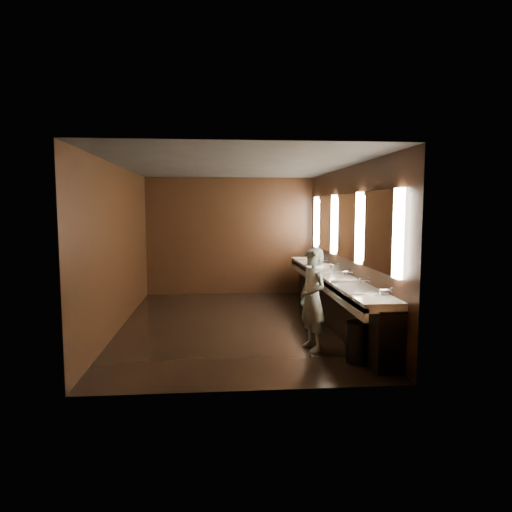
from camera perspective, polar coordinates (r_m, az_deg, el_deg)
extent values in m
plane|color=black|center=(8.26, -2.56, -8.52)|extent=(6.00, 6.00, 0.00)
cube|color=#2D2D2B|center=(8.03, -2.66, 11.21)|extent=(4.00, 6.00, 0.02)
cube|color=black|center=(11.01, -3.25, 2.50)|extent=(4.00, 0.02, 2.80)
cube|color=black|center=(5.04, -1.21, -1.64)|extent=(4.00, 0.02, 2.80)
cube|color=black|center=(8.19, -16.73, 1.05)|extent=(0.02, 6.00, 2.80)
cube|color=black|center=(8.35, 11.24, 1.28)|extent=(0.02, 6.00, 2.80)
cube|color=black|center=(8.44, 9.93, -5.47)|extent=(0.36, 5.40, 0.81)
cube|color=silver|center=(8.34, 9.35, -2.50)|extent=(0.55, 5.40, 0.12)
cube|color=silver|center=(8.29, 7.70, -3.08)|extent=(0.06, 5.40, 0.18)
cylinder|color=silver|center=(6.30, 15.96, -4.11)|extent=(0.18, 0.04, 0.04)
cylinder|color=silver|center=(7.12, 13.44, -2.90)|extent=(0.18, 0.04, 0.04)
cylinder|color=silver|center=(7.95, 11.44, -1.93)|extent=(0.18, 0.04, 0.04)
cylinder|color=silver|center=(8.79, 9.83, -1.15)|extent=(0.18, 0.04, 0.04)
cylinder|color=silver|center=(9.63, 8.50, -0.50)|extent=(0.18, 0.04, 0.04)
cylinder|color=silver|center=(10.49, 7.39, 0.04)|extent=(0.18, 0.04, 0.04)
cube|color=#F9E1C4|center=(6.05, 17.37, 2.69)|extent=(0.06, 0.22, 1.15)
cube|color=white|center=(6.80, 14.93, 3.10)|extent=(0.03, 1.32, 1.15)
cube|color=#F9E1C4|center=(7.55, 12.77, 3.42)|extent=(0.06, 0.23, 1.15)
cube|color=white|center=(8.32, 11.19, 3.68)|extent=(0.03, 1.32, 1.15)
cube|color=#F9E1C4|center=(9.09, 9.70, 3.89)|extent=(0.06, 0.23, 1.15)
cube|color=white|center=(9.87, 8.62, 4.07)|extent=(0.03, 1.32, 1.15)
cube|color=#F9E1C4|center=(10.64, 7.53, 4.22)|extent=(0.06, 0.22, 1.15)
imported|color=#92D1DA|center=(6.73, 7.09, -5.36)|extent=(0.51, 0.63, 1.50)
cylinder|color=black|center=(6.40, 12.75, -10.45)|extent=(0.39, 0.39, 0.55)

